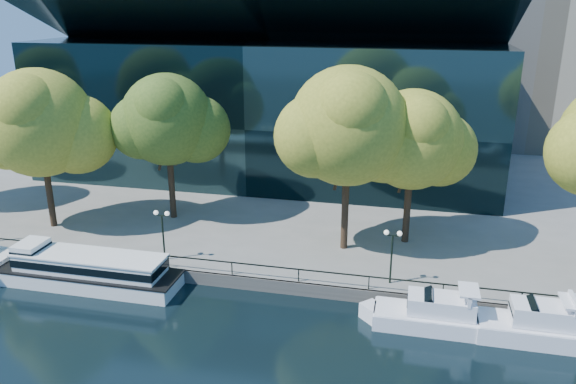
% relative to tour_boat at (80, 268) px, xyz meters
% --- Properties ---
extents(ground, '(160.00, 160.00, 0.00)m').
position_rel_tour_boat_xyz_m(ground, '(11.13, -1.11, -1.28)').
color(ground, black).
rests_on(ground, ground).
extents(promenade, '(90.00, 67.08, 1.00)m').
position_rel_tour_boat_xyz_m(promenade, '(11.13, 35.27, -0.78)').
color(promenade, slate).
rests_on(promenade, ground).
extents(railing, '(88.20, 0.08, 0.99)m').
position_rel_tour_boat_xyz_m(railing, '(11.13, 2.14, 0.66)').
color(railing, black).
rests_on(railing, promenade).
extents(convention_building, '(50.00, 24.57, 21.43)m').
position_rel_tour_boat_xyz_m(convention_building, '(7.13, 30.68, 7.23)').
color(convention_building, black).
rests_on(convention_building, ground).
extents(tour_boat, '(15.85, 3.53, 3.01)m').
position_rel_tour_boat_xyz_m(tour_boat, '(0.00, 0.00, 0.00)').
color(tour_boat, white).
rests_on(tour_boat, ground).
extents(cruiser_near, '(10.37, 2.67, 3.00)m').
position_rel_tour_boat_xyz_m(cruiser_near, '(25.97, -0.24, -0.35)').
color(cruiser_near, white).
rests_on(cruiser_near, ground).
extents(cruiser_far, '(9.80, 2.72, 3.20)m').
position_rel_tour_boat_xyz_m(cruiser_far, '(32.08, -0.30, -0.26)').
color(cruiser_far, white).
rests_on(cruiser_far, ground).
extents(tree_1, '(11.48, 9.42, 13.92)m').
position_rel_tour_boat_xyz_m(tree_1, '(-7.22, 7.55, 8.85)').
color(tree_1, black).
rests_on(tree_1, promenade).
extents(tree_2, '(10.14, 8.32, 13.24)m').
position_rel_tour_boat_xyz_m(tree_2, '(2.35, 11.92, 8.73)').
color(tree_2, black).
rests_on(tree_2, promenade).
extents(tree_3, '(11.45, 9.39, 14.66)m').
position_rel_tour_boat_xyz_m(tree_3, '(18.72, 8.60, 9.60)').
color(tree_3, black).
rests_on(tree_3, promenade).
extents(tree_4, '(9.94, 8.15, 12.70)m').
position_rel_tour_boat_xyz_m(tree_4, '(23.52, 11.03, 8.27)').
color(tree_4, black).
rests_on(tree_4, promenade).
extents(lamp_1, '(1.26, 0.36, 4.03)m').
position_rel_tour_boat_xyz_m(lamp_1, '(5.23, 3.39, 2.70)').
color(lamp_1, black).
rests_on(lamp_1, promenade).
extents(lamp_2, '(1.26, 0.36, 4.03)m').
position_rel_tour_boat_xyz_m(lamp_2, '(22.53, 3.39, 2.70)').
color(lamp_2, black).
rests_on(lamp_2, promenade).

